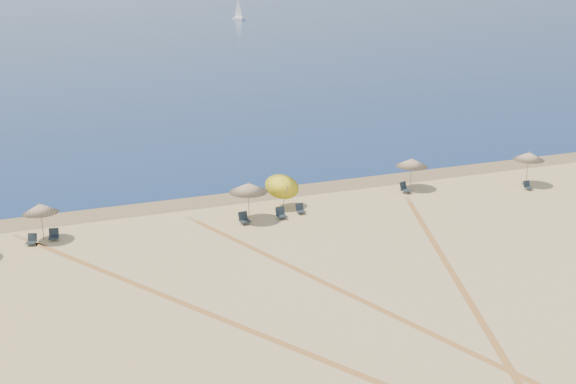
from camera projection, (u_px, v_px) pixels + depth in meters
name	position (u px, v px, depth m)	size (l,w,h in m)	color
ground	(480.00, 378.00, 25.74)	(160.00, 160.00, 0.00)	tan
ocean	(63.00, 16.00, 225.08)	(500.00, 500.00, 0.00)	#0C2151
wet_sand	(267.00, 193.00, 47.00)	(500.00, 500.00, 0.00)	olive
umbrella_1	(40.00, 208.00, 38.30)	(1.98, 2.01, 2.24)	gray
umbrella_2	(248.00, 188.00, 41.34)	(2.35, 2.35, 2.43)	gray
umbrella_3	(283.00, 184.00, 43.59)	(2.21, 2.19, 2.45)	gray
umbrella_4	(412.00, 163.00, 47.43)	(2.22, 2.22, 2.24)	gray
umbrella_5	(529.00, 156.00, 48.19)	(2.16, 2.16, 2.47)	gray
chair_1	(32.00, 240.00, 38.16)	(0.68, 0.73, 0.60)	black
chair_2	(54.00, 235.00, 38.81)	(0.63, 0.71, 0.65)	black
chair_3	(244.00, 219.00, 41.32)	(0.66, 0.75, 0.70)	black
chair_4	(281.00, 214.00, 42.18)	(0.59, 0.69, 0.69)	black
chair_5	(300.00, 209.00, 43.05)	(0.51, 0.60, 0.62)	black
chair_6	(405.00, 188.00, 47.03)	(0.83, 0.89, 0.74)	black
chair_7	(528.00, 186.00, 47.73)	(0.52, 0.60, 0.60)	black
sailboat_1	(238.00, 11.00, 209.47)	(2.71, 5.68, 8.20)	white
tire_tracks	(339.00, 299.00, 31.88)	(50.04, 41.52, 0.00)	tan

